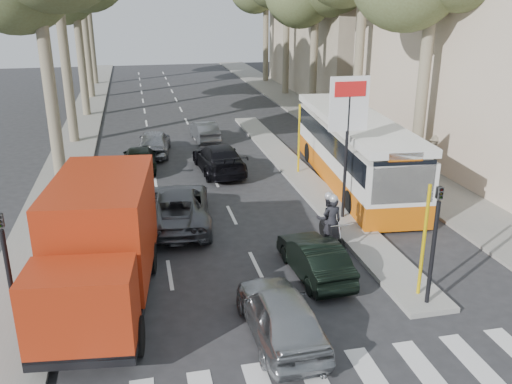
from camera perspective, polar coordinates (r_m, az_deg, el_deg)
ground at (r=16.37m, az=4.71°, el=-10.57°), size 120.00×120.00×0.00m
sidewalk_right at (r=41.39m, az=5.93°, el=8.24°), size 3.20×70.00×0.12m
median_left at (r=42.40m, az=-17.48°, el=7.72°), size 2.40×64.00×0.12m
traffic_island at (r=26.88m, az=4.44°, el=2.01°), size 1.50×26.00×0.16m
building_far at (r=51.44m, az=10.67°, el=19.16°), size 11.00×20.00×16.00m
billboard at (r=20.47m, az=9.62°, el=6.66°), size 1.50×12.10×5.60m
traffic_light_island at (r=15.30m, az=18.41°, el=-3.43°), size 0.16×0.41×3.60m
traffic_light_left at (r=14.09m, az=-24.81°, el=-6.33°), size 0.16×0.41×3.60m
silver_hatchback at (r=14.08m, az=2.60°, el=-12.69°), size 1.77×4.13×1.39m
dark_hatchback at (r=17.10m, az=6.18°, el=-6.86°), size 1.53×3.80×1.23m
queue_car_a at (r=20.88m, az=-8.37°, el=-1.52°), size 2.91×5.55×1.49m
queue_car_b at (r=27.06m, az=-3.93°, el=3.54°), size 2.34×5.03×1.42m
queue_car_c at (r=30.61m, az=-10.67°, el=5.15°), size 2.14×4.30×1.41m
queue_car_d at (r=33.35m, az=-5.43°, el=6.42°), size 1.51×3.73×1.20m
queue_car_e at (r=28.06m, az=-12.14°, el=3.48°), size 1.85×4.17×1.19m
red_truck at (r=15.52m, az=-16.03°, el=-5.29°), size 3.25×6.90×3.55m
city_bus at (r=25.63m, az=10.16°, el=4.63°), size 3.77×12.40×3.22m
motorcycle at (r=19.13m, az=7.78°, el=-3.05°), size 0.83×2.31×1.96m
pedestrian_near at (r=27.95m, az=12.32°, el=4.28°), size 1.06×1.11×1.77m
pedestrian_far at (r=28.42m, az=18.28°, el=3.96°), size 1.17×1.13×1.75m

